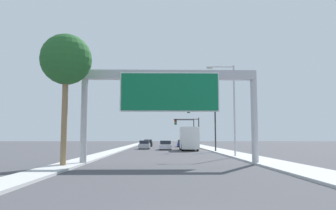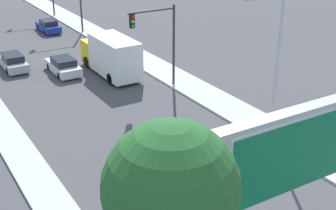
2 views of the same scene
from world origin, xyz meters
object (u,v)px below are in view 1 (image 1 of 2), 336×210
object	(u,v)px
car_far_center	(182,144)
truck_box_primary	(189,139)
traffic_light_far_intersection	(187,127)
street_lamp_right	(231,103)
car_near_center	(145,145)
traffic_light_near_intersection	(206,119)
sign_gantry	(170,92)
car_mid_center	(165,145)
traffic_light_mid_block	(190,127)
car_mid_right	(148,143)
palm_tree_foreground	(66,61)

from	to	relation	value
car_far_center	truck_box_primary	xyz separation A→B (m)	(0.00, -17.41, 1.08)
traffic_light_far_intersection	street_lamp_right	bearing A→B (deg)	-88.27
car_near_center	traffic_light_far_intersection	world-z (taller)	traffic_light_far_intersection
truck_box_primary	traffic_light_near_intersection	size ratio (longest dim) A/B	1.16
truck_box_primary	traffic_light_far_intersection	world-z (taller)	traffic_light_far_intersection
sign_gantry	truck_box_primary	size ratio (longest dim) A/B	1.72
sign_gantry	traffic_light_near_intersection	size ratio (longest dim) A/B	2.00
truck_box_primary	traffic_light_near_intersection	distance (m)	6.04
sign_gantry	street_lamp_right	distance (m)	10.83
car_mid_center	truck_box_primary	bearing A→B (deg)	-35.96
traffic_light_near_intersection	street_lamp_right	bearing A→B (deg)	-85.15
car_near_center	truck_box_primary	xyz separation A→B (m)	(7.00, -6.09, 1.07)
sign_gantry	traffic_light_mid_block	size ratio (longest dim) A/B	2.29
car_mid_right	car_mid_center	distance (m)	19.04
street_lamp_right	car_far_center	bearing A→B (deg)	95.07
car_mid_center	palm_tree_foreground	distance (m)	31.40
car_far_center	car_near_center	distance (m)	13.31
car_near_center	palm_tree_foreground	world-z (taller)	palm_tree_foreground
car_mid_right	palm_tree_foreground	size ratio (longest dim) A/B	0.52
sign_gantry	street_lamp_right	bearing A→B (deg)	53.07
car_near_center	traffic_light_near_intersection	bearing A→B (deg)	-50.82
car_mid_right	traffic_light_near_intersection	xyz separation A→B (m)	(9.03, -26.26, 3.77)
car_mid_right	traffic_light_mid_block	world-z (taller)	traffic_light_mid_block
car_mid_center	traffic_light_mid_block	xyz separation A→B (m)	(5.08, 12.46, 3.31)
palm_tree_foreground	traffic_light_far_intersection	bearing A→B (deg)	76.56
traffic_light_far_intersection	traffic_light_mid_block	bearing A→B (deg)	-90.98
truck_box_primary	car_mid_center	bearing A→B (deg)	144.04
sign_gantry	car_mid_center	size ratio (longest dim) A/B	2.95
car_far_center	truck_box_primary	distance (m)	17.44
car_far_center	car_near_center	size ratio (longest dim) A/B	0.92
car_mid_center	traffic_light_mid_block	size ratio (longest dim) A/B	0.78
sign_gantry	traffic_light_mid_block	distance (m)	40.47
car_mid_right	car_near_center	xyz separation A→B (m)	(-0.00, -15.17, -0.02)
traffic_light_mid_block	traffic_light_far_intersection	size ratio (longest dim) A/B	0.94
car_far_center	traffic_light_near_intersection	world-z (taller)	traffic_light_near_intersection
traffic_light_far_intersection	palm_tree_foreground	xyz separation A→B (m)	(-12.50, -52.29, 3.10)
car_near_center	traffic_light_far_intersection	bearing A→B (deg)	65.17
traffic_light_mid_block	street_lamp_right	world-z (taller)	street_lamp_right
sign_gantry	traffic_light_near_intersection	distance (m)	20.89
car_mid_right	car_mid_center	bearing A→B (deg)	-79.41
car_far_center	street_lamp_right	world-z (taller)	street_lamp_right
traffic_light_far_intersection	palm_tree_foreground	size ratio (longest dim) A/B	0.68
sign_gantry	car_far_center	size ratio (longest dim) A/B	3.09
car_near_center	truck_box_primary	bearing A→B (deg)	-41.01
car_mid_center	traffic_light_far_intersection	xyz separation A→B (m)	(5.25, 22.46, 3.52)
traffic_light_mid_block	sign_gantry	bearing A→B (deg)	-97.22
sign_gantry	truck_box_primary	bearing A→B (deg)	82.07
sign_gantry	traffic_light_near_intersection	bearing A→B (deg)	74.62
car_mid_center	car_near_center	xyz separation A→B (m)	(-3.50, 3.55, -0.01)
car_near_center	traffic_light_near_intersection	distance (m)	14.79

